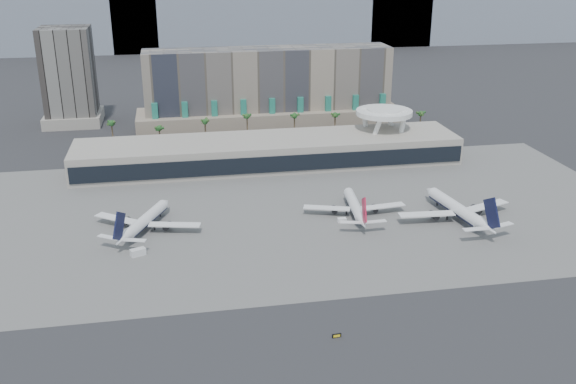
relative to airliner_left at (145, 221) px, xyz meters
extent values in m
plane|color=#232326|center=(52.95, -47.20, -3.55)|extent=(900.00, 900.00, 0.00)
cube|color=#5B5B59|center=(52.95, 7.80, -3.52)|extent=(260.00, 130.00, 0.06)
cube|color=gray|center=(-127.05, 422.80, 23.95)|extent=(260.00, 60.00, 55.00)
cube|color=gray|center=(112.95, 422.80, 31.45)|extent=(300.00, 60.00, 70.00)
cube|color=gray|center=(312.95, 422.80, 18.95)|extent=(220.00, 60.00, 45.00)
cube|color=gray|center=(62.95, 127.80, 17.45)|extent=(130.00, 22.00, 42.00)
cube|color=tan|center=(62.95, 125.80, 1.45)|extent=(140.00, 30.00, 10.00)
cube|color=#237965|center=(2.95, 115.80, 5.45)|extent=(3.00, 2.00, 18.00)
cube|color=#237965|center=(17.95, 115.80, 5.45)|extent=(3.00, 2.00, 18.00)
cube|color=#237965|center=(32.95, 115.80, 5.45)|extent=(3.00, 2.00, 18.00)
cube|color=#237965|center=(47.95, 115.80, 5.45)|extent=(3.00, 2.00, 18.00)
cube|color=#237965|center=(62.95, 115.80, 5.45)|extent=(3.00, 2.00, 18.00)
cube|color=#237965|center=(77.95, 115.80, 5.45)|extent=(3.00, 2.00, 18.00)
cube|color=#237965|center=(92.95, 115.80, 5.45)|extent=(3.00, 2.00, 18.00)
cube|color=#237965|center=(107.95, 115.80, 5.45)|extent=(3.00, 2.00, 18.00)
cube|color=#237965|center=(122.95, 115.80, 5.45)|extent=(3.00, 2.00, 18.00)
cube|color=black|center=(-42.05, 152.80, 22.45)|extent=(26.00, 26.00, 52.00)
cube|color=#B2AA9C|center=(-42.05, 152.80, -0.55)|extent=(30.00, 30.00, 6.00)
cube|color=#B2AA9C|center=(52.95, 62.80, 2.45)|extent=(170.00, 32.00, 12.00)
cube|color=black|center=(52.95, 46.60, 1.95)|extent=(168.00, 0.60, 7.00)
cube|color=black|center=(52.95, 62.80, 9.70)|extent=(170.00, 12.00, 2.50)
cylinder|color=white|center=(114.32, 75.17, 7.45)|extent=(6.98, 6.99, 21.89)
cylinder|color=white|center=(101.59, 75.17, 7.45)|extent=(6.98, 6.99, 21.89)
cylinder|color=white|center=(101.59, 62.44, 7.45)|extent=(6.98, 6.99, 21.89)
cylinder|color=white|center=(114.32, 62.44, 7.45)|extent=(6.98, 6.99, 21.89)
cylinder|color=white|center=(107.95, 68.80, 16.45)|extent=(26.00, 26.00, 2.20)
cylinder|color=white|center=(107.95, 68.80, 17.75)|extent=(16.00, 16.00, 1.20)
cylinder|color=brown|center=(-17.05, 97.80, 2.45)|extent=(0.70, 0.70, 12.00)
sphere|color=#225522|center=(-17.05, 97.80, 8.15)|extent=(2.80, 2.80, 2.80)
cylinder|color=brown|center=(4.95, 97.80, 2.45)|extent=(0.70, 0.70, 12.00)
sphere|color=#225522|center=(4.95, 97.80, 8.15)|extent=(2.80, 2.80, 2.80)
cylinder|color=brown|center=(26.95, 97.80, 2.45)|extent=(0.70, 0.70, 12.00)
sphere|color=#225522|center=(26.95, 97.80, 8.15)|extent=(2.80, 2.80, 2.80)
cylinder|color=brown|center=(47.95, 97.80, 2.45)|extent=(0.70, 0.70, 12.00)
sphere|color=#225522|center=(47.95, 97.80, 8.15)|extent=(2.80, 2.80, 2.80)
cylinder|color=brown|center=(70.95, 97.80, 2.45)|extent=(0.70, 0.70, 12.00)
sphere|color=#225522|center=(70.95, 97.80, 8.15)|extent=(2.80, 2.80, 2.80)
cylinder|color=brown|center=(92.95, 97.80, 2.45)|extent=(0.70, 0.70, 12.00)
sphere|color=#225522|center=(92.95, 97.80, 8.15)|extent=(2.80, 2.80, 2.80)
cylinder|color=brown|center=(114.95, 97.80, 2.45)|extent=(0.70, 0.70, 12.00)
sphere|color=#225522|center=(114.95, 97.80, 8.15)|extent=(2.80, 2.80, 2.80)
cylinder|color=brown|center=(137.95, 97.80, 2.45)|extent=(0.70, 0.70, 12.00)
sphere|color=#225522|center=(137.95, 97.80, 8.15)|extent=(2.80, 2.80, 2.80)
cylinder|color=white|center=(0.73, 1.59, -0.02)|extent=(14.69, 25.91, 3.92)
cylinder|color=black|center=(0.73, 1.59, -0.17)|extent=(14.39, 25.40, 3.84)
cone|color=white|center=(7.11, 15.51, -0.02)|extent=(5.40, 5.64, 3.92)
cone|color=white|center=(-6.47, -14.11, 0.27)|extent=(7.23, 9.64, 3.92)
cube|color=white|center=(-9.47, 5.18, -0.61)|extent=(16.48, 13.66, 0.34)
cube|color=white|center=(10.11, -3.79, -0.61)|extent=(18.05, 7.67, 0.34)
cylinder|color=black|center=(-6.60, 4.41, -1.59)|extent=(3.59, 4.46, 2.15)
cylinder|color=black|center=(7.64, -2.12, -1.59)|extent=(3.59, 4.46, 2.15)
cube|color=black|center=(-7.08, -15.45, 5.36)|extent=(4.15, 8.29, 10.31)
cube|color=white|center=(-10.88, -13.17, 0.76)|extent=(7.76, 6.04, 0.24)
cube|color=white|center=(-2.87, -16.84, 0.76)|extent=(8.12, 4.30, 0.24)
cylinder|color=black|center=(5.07, 11.06, -2.76)|extent=(0.49, 0.49, 1.57)
cylinder|color=black|center=(-2.53, 2.00, -2.76)|extent=(0.69, 0.69, 1.57)
cylinder|color=black|center=(3.17, -0.61, -2.76)|extent=(0.69, 0.69, 1.57)
cylinder|color=white|center=(75.22, 1.65, -0.17)|extent=(6.30, 25.80, 3.75)
cylinder|color=black|center=(75.22, 1.65, -0.32)|extent=(6.17, 25.29, 3.67)
cone|color=white|center=(76.69, 16.23, -0.17)|extent=(4.15, 4.57, 3.75)
cone|color=white|center=(73.55, -14.79, 0.11)|extent=(4.58, 8.76, 3.75)
cube|color=white|center=(64.87, 1.76, -0.74)|extent=(17.20, 8.72, 0.33)
cube|color=white|center=(85.37, -0.32, -0.74)|extent=(17.17, 5.55, 0.33)
cylinder|color=black|center=(67.71, 1.94, -1.67)|extent=(2.43, 3.94, 2.06)
cylinder|color=black|center=(82.62, 0.43, -1.67)|extent=(2.43, 3.94, 2.06)
cube|color=#B61434|center=(73.41, -16.19, 4.98)|extent=(1.32, 8.51, 9.86)
cube|color=white|center=(69.26, -15.30, 0.57)|extent=(7.77, 3.79, 0.23)
cube|color=white|center=(77.65, -16.15, 0.57)|extent=(7.57, 2.35, 0.23)
cylinder|color=black|center=(76.22, 11.57, -2.80)|extent=(0.47, 0.47, 1.50)
cylinder|color=black|center=(72.14, 1.02, -2.80)|extent=(0.66, 0.66, 1.50)
cylinder|color=black|center=(78.10, 0.42, -2.80)|extent=(0.66, 0.66, 1.50)
cylinder|color=white|center=(109.78, -8.60, 0.41)|extent=(8.62, 30.33, 4.40)
cylinder|color=black|center=(109.78, -8.60, 0.25)|extent=(8.45, 29.72, 4.31)
cone|color=white|center=(107.33, 8.43, 0.41)|extent=(5.06, 5.53, 4.40)
cone|color=white|center=(112.54, -27.81, 0.74)|extent=(5.76, 10.43, 4.40)
cube|color=white|center=(97.95, -11.41, -0.25)|extent=(20.05, 5.71, 0.39)
cube|color=white|center=(121.91, -7.97, -0.25)|extent=(20.10, 10.96, 0.39)
cylinder|color=black|center=(101.14, -10.40, -1.35)|extent=(3.02, 4.70, 2.42)
cylinder|color=black|center=(118.57, -7.89, -1.35)|extent=(3.02, 4.70, 2.42)
cube|color=black|center=(112.77, -29.44, 6.46)|extent=(1.97, 9.97, 11.58)
cube|color=white|center=(107.79, -29.60, 1.29)|extent=(8.81, 2.45, 0.28)
cube|color=white|center=(117.59, -28.19, 1.29)|extent=(9.13, 4.78, 0.28)
cylinder|color=black|center=(108.11, 2.99, -2.67)|extent=(0.55, 0.55, 1.76)
cylinder|color=black|center=(106.45, -10.19, -2.67)|extent=(0.77, 0.77, 1.76)
cylinder|color=black|center=(113.42, -9.19, -2.67)|extent=(0.77, 0.77, 1.76)
cube|color=silver|center=(-1.75, -19.35, -2.40)|extent=(5.22, 3.87, 2.30)
cube|color=white|center=(68.70, -5.49, -2.78)|extent=(3.01, 1.74, 1.54)
cube|color=black|center=(48.92, -75.03, -3.00)|extent=(2.41, 0.51, 1.09)
cube|color=gold|center=(48.92, -75.22, -3.00)|extent=(1.74, 0.19, 0.65)
cylinder|color=black|center=(48.05, -75.03, -3.22)|extent=(0.13, 0.13, 0.65)
cylinder|color=black|center=(49.79, -75.03, -3.22)|extent=(0.13, 0.13, 0.65)
camera|label=1|loc=(12.25, -207.70, 88.42)|focal=40.00mm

